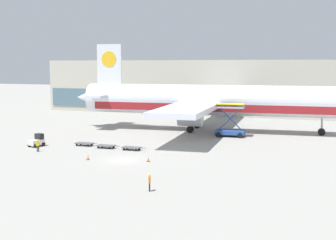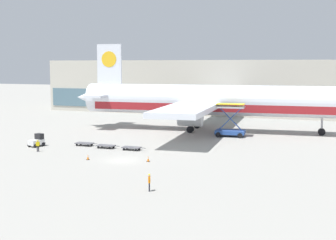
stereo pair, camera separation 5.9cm
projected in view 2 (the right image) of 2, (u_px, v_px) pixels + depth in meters
name	position (u px, v px, depth m)	size (l,w,h in m)	color
ground_plane	(122.00, 161.00, 63.16)	(400.00, 400.00, 0.00)	#9E9B93
terminal_building	(213.00, 87.00, 124.98)	(90.00, 18.20, 14.00)	#BCB7A8
airplane_main	(211.00, 101.00, 90.33)	(58.07, 48.49, 17.00)	silver
scissor_lift_loader	(230.00, 124.00, 84.02)	(5.43, 3.74, 5.92)	#284C99
baggage_tug_foreground	(37.00, 141.00, 73.98)	(2.13, 2.71, 2.00)	silver
baggage_dolly_lead	(84.00, 143.00, 74.59)	(3.72, 1.58, 0.48)	#56565B
baggage_dolly_second	(106.00, 146.00, 72.42)	(3.72, 1.58, 0.48)	#56565B
baggage_dolly_third	(132.00, 148.00, 70.79)	(3.72, 1.58, 0.48)	#56565B
ground_crew_near	(149.00, 181.00, 47.75)	(0.33, 0.54, 1.83)	black
ground_crew_far	(38.00, 145.00, 69.48)	(0.46, 0.40, 1.77)	black
traffic_cone_near	(88.00, 157.00, 63.67)	(0.40, 0.40, 0.74)	black
traffic_cone_far	(148.00, 159.00, 62.43)	(0.40, 0.40, 0.78)	black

